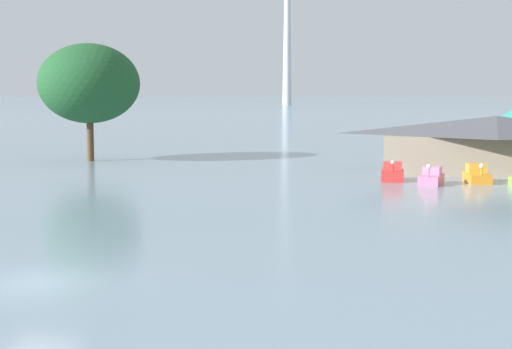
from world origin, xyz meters
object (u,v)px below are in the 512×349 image
object	(u,v)px
pedal_boat_red	(392,173)
boathouse	(496,143)
shoreline_tree_tall_left	(89,84)
pedal_boat_pink	(432,177)
pedal_boat_orange	(477,175)

from	to	relation	value
pedal_boat_red	boathouse	distance (m)	10.55
pedal_boat_red	shoreline_tree_tall_left	size ratio (longest dim) A/B	0.25
pedal_boat_pink	shoreline_tree_tall_left	distance (m)	34.20
pedal_boat_orange	shoreline_tree_tall_left	size ratio (longest dim) A/B	0.27
pedal_boat_pink	shoreline_tree_tall_left	xyz separation A→B (m)	(-32.10, 9.64, 6.79)
pedal_boat_pink	boathouse	bearing A→B (deg)	159.73
pedal_boat_pink	shoreline_tree_tall_left	bearing A→B (deg)	-100.01
pedal_boat_red	pedal_boat_pink	xyz separation A→B (m)	(2.90, -1.52, -0.05)
pedal_boat_red	pedal_boat_orange	world-z (taller)	pedal_boat_red
pedal_boat_orange	pedal_boat_red	bearing A→B (deg)	-99.80
boathouse	shoreline_tree_tall_left	size ratio (longest dim) A/B	1.66
boathouse	shoreline_tree_tall_left	world-z (taller)	shoreline_tree_tall_left
pedal_boat_red	boathouse	size ratio (longest dim) A/B	0.15
pedal_boat_red	pedal_boat_orange	distance (m)	6.02
boathouse	pedal_boat_red	bearing A→B (deg)	-135.38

